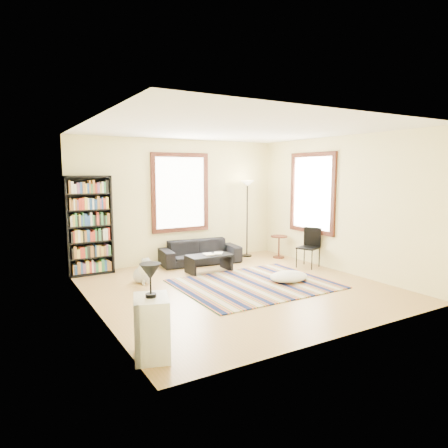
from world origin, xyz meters
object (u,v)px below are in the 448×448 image
floor_lamp (247,219)px  floor_cushion (289,277)px  bookshelf (89,226)px  folding_chair (308,248)px  dog (141,270)px  white_cabinet (152,327)px  side_table (279,247)px  sofa (200,252)px  coffee_table (209,263)px

floor_lamp → floor_cushion: bearing=-104.3°
bookshelf → folding_chair: size_ratio=2.33×
bookshelf → dog: bearing=-59.8°
folding_chair → white_cabinet: bearing=-174.6°
side_table → sofa: bearing=167.2°
sofa → side_table: (1.91, -0.43, 0.01)m
coffee_table → side_table: size_ratio=1.67×
floor_lamp → dog: size_ratio=3.76×
coffee_table → floor_cushion: (0.95, -1.44, -0.08)m
floor_lamp → folding_chair: 1.77m
floor_lamp → folding_chair: (0.52, -1.62, -0.50)m
bookshelf → white_cabinet: bearing=-93.1°
floor_cushion → floor_lamp: floor_lamp is taller
bookshelf → side_table: bookshelf is taller
floor_lamp → dog: floor_lamp is taller
white_cabinet → dog: bearing=91.1°
dog → floor_lamp: bearing=3.5°
side_table → folding_chair: folding_chair is taller
bookshelf → dog: bookshelf is taller
floor_cushion → side_table: size_ratio=1.44×
sofa → bookshelf: 2.49m
floor_lamp → folding_chair: bearing=-72.1°
dog → white_cabinet: bearing=-121.3°
coffee_table → side_table: side_table is taller
sofa → side_table: bearing=-6.2°
floor_lamp → folding_chair: size_ratio=2.16×
sofa → white_cabinet: white_cabinet is taller
coffee_table → floor_lamp: (1.54, 0.88, 0.75)m
dog → sofa: bearing=13.2°
sofa → bookshelf: size_ratio=0.90×
side_table → white_cabinet: (-4.50, -3.43, 0.08)m
side_table → white_cabinet: size_ratio=0.77×
floor_cushion → dog: bearing=151.5°
coffee_table → floor_cushion: size_ratio=1.16×
bookshelf → floor_cushion: bookshelf is taller
sofa → bookshelf: (-2.37, 0.27, 0.74)m
side_table → coffee_table: bearing=-170.8°
side_table → white_cabinet: white_cabinet is taller
side_table → floor_lamp: bearing=137.0°
sofa → side_table: side_table is taller
floor_cushion → folding_chair: size_ratio=0.90×
bookshelf → sofa: bearing=-6.5°
floor_cushion → white_cabinet: size_ratio=1.11×
dog → coffee_table: bearing=-10.2°
sofa → white_cabinet: 4.65m
bookshelf → white_cabinet: (-0.22, -4.13, -0.65)m
coffee_table → floor_lamp: size_ratio=0.48×
bookshelf → folding_chair: (4.23, -1.79, -0.57)m
floor_cushion → folding_chair: bearing=32.0°
bookshelf → folding_chair: bookshelf is taller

